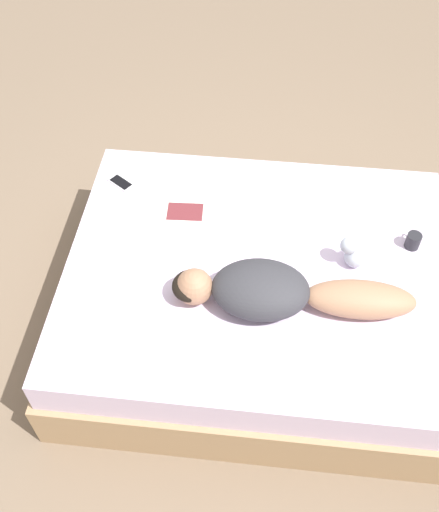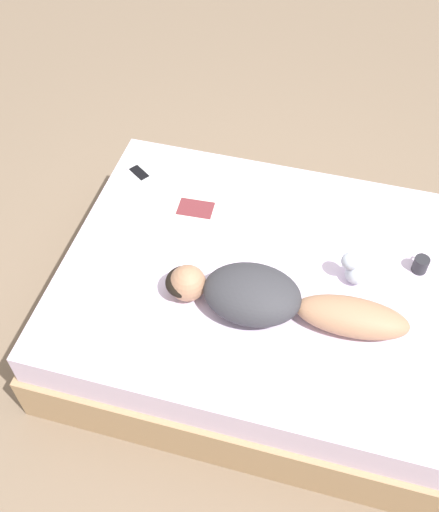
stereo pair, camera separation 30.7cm
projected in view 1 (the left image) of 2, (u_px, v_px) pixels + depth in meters
name	position (u px, v px, depth m)	size (l,w,h in m)	color
ground_plane	(255.00, 322.00, 3.51)	(12.00, 12.00, 0.00)	#7A6651
bed	(258.00, 296.00, 3.31)	(1.69, 2.07, 0.53)	tan
person	(278.00, 292.00, 2.88)	(0.36, 1.18, 0.21)	#A37556
open_magazine	(183.00, 225.00, 3.28)	(0.43, 0.31, 0.01)	silver
coffee_mug	(413.00, 240.00, 3.15)	(0.11, 0.08, 0.09)	#232328
cell_phone	(121.00, 183.00, 3.49)	(0.15, 0.17, 0.01)	silver
plush_toy	(353.00, 253.00, 3.05)	(0.12, 0.14, 0.18)	#B2BCCC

